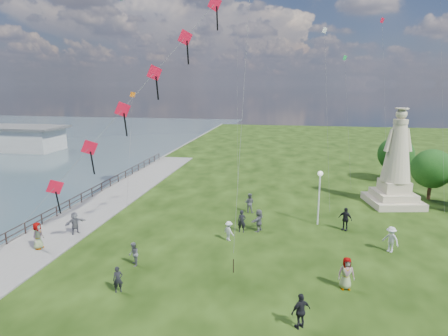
% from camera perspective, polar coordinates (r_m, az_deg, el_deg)
% --- Properties ---
extents(waterfront, '(200.00, 200.00, 1.51)m').
position_cam_1_polar(waterfront, '(34.94, -23.54, -7.66)').
color(waterfront, '#364A51').
rests_on(waterfront, ground).
extents(statue, '(5.37, 5.37, 9.30)m').
position_cam_1_polar(statue, '(39.25, 24.72, -0.17)').
color(statue, beige).
rests_on(statue, ground).
extents(lamppost, '(0.42, 0.42, 4.58)m').
position_cam_1_polar(lamppost, '(31.52, 14.36, -2.71)').
color(lamppost, silver).
rests_on(lamppost, ground).
extents(tree_row, '(8.35, 14.47, 5.38)m').
position_cam_1_polar(tree_row, '(44.43, 28.55, 0.38)').
color(tree_row, '#382314').
rests_on(tree_row, ground).
extents(person_0, '(0.66, 0.58, 1.51)m').
position_cam_1_polar(person_0, '(22.63, -15.86, -16.03)').
color(person_0, black).
rests_on(person_0, ground).
extents(person_1, '(0.76, 0.90, 1.57)m').
position_cam_1_polar(person_1, '(25.26, -13.61, -12.66)').
color(person_1, '#595960').
rests_on(person_1, ground).
extents(person_2, '(1.07, 1.00, 1.51)m').
position_cam_1_polar(person_2, '(28.25, 0.74, -9.57)').
color(person_2, silver).
rests_on(person_2, ground).
extents(person_3, '(1.18, 1.05, 1.80)m').
position_cam_1_polar(person_3, '(19.37, 11.63, -20.57)').
color(person_3, black).
rests_on(person_3, ground).
extents(person_4, '(0.99, 0.68, 1.90)m').
position_cam_1_polar(person_4, '(23.11, 18.12, -15.00)').
color(person_4, '#595960').
rests_on(person_4, ground).
extents(person_5, '(1.50, 1.74, 1.75)m').
position_cam_1_polar(person_5, '(31.39, -21.75, -7.95)').
color(person_5, '#595960').
rests_on(person_5, ground).
extents(person_6, '(0.65, 0.43, 1.78)m').
position_cam_1_polar(person_6, '(29.74, 2.72, -8.13)').
color(person_6, black).
rests_on(person_6, ground).
extents(person_7, '(0.97, 0.70, 1.80)m').
position_cam_1_polar(person_7, '(34.18, 3.90, -5.33)').
color(person_7, '#595960').
rests_on(person_7, ground).
extents(person_8, '(1.28, 1.28, 1.84)m').
position_cam_1_polar(person_8, '(28.82, 24.07, -9.90)').
color(person_8, silver).
rests_on(person_8, ground).
extents(person_9, '(1.24, 1.06, 1.89)m').
position_cam_1_polar(person_9, '(31.60, 17.98, -7.39)').
color(person_9, black).
rests_on(person_9, ground).
extents(person_10, '(0.58, 0.95, 1.93)m').
position_cam_1_polar(person_10, '(29.71, -26.49, -9.38)').
color(person_10, '#595960').
rests_on(person_10, ground).
extents(person_11, '(1.29, 1.82, 1.81)m').
position_cam_1_polar(person_11, '(30.03, 5.32, -7.94)').
color(person_11, '#595960').
rests_on(person_11, ground).
extents(red_kite_train, '(12.34, 9.35, 17.17)m').
position_cam_1_polar(red_kite_train, '(24.66, -13.31, 10.47)').
color(red_kite_train, black).
rests_on(red_kite_train, ground).
extents(small_kites, '(30.06, 16.55, 24.58)m').
position_cam_1_polar(small_kites, '(41.36, 13.17, 15.84)').
color(small_kites, silver).
rests_on(small_kites, ground).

